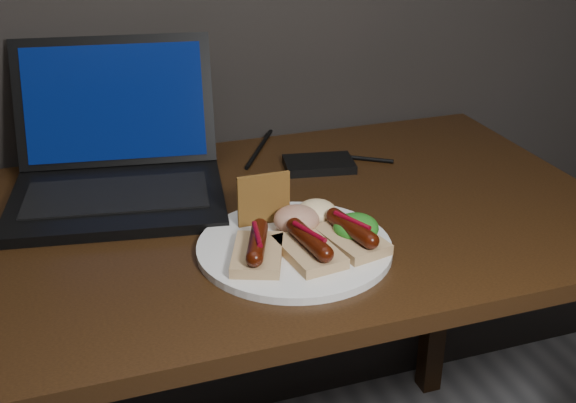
{
  "coord_description": "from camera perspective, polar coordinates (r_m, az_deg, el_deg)",
  "views": [
    {
      "loc": [
        -0.2,
        0.35,
        1.29
      ],
      "look_at": [
        0.11,
        1.28,
        0.82
      ],
      "focal_mm": 45.0,
      "sensor_mm": 36.0,
      "label": 1
    }
  ],
  "objects": [
    {
      "name": "coleslaw_mound",
      "position": [
        1.15,
        2.28,
        -0.8
      ],
      "size": [
        0.06,
        0.06,
        0.04
      ],
      "primitive_type": "ellipsoid",
      "color": "white",
      "rests_on": "plate"
    },
    {
      "name": "bread_sausage_center",
      "position": [
        1.05,
        1.68,
        -3.56
      ],
      "size": [
        0.08,
        0.12,
        0.04
      ],
      "color": "#D7B47E",
      "rests_on": "plate"
    },
    {
      "name": "salsa_mound",
      "position": [
        1.12,
        0.68,
        -1.42
      ],
      "size": [
        0.07,
        0.07,
        0.04
      ],
      "primitive_type": "ellipsoid",
      "color": "maroon",
      "rests_on": "plate"
    },
    {
      "name": "bread_sausage_left",
      "position": [
        1.05,
        -2.43,
        -3.76
      ],
      "size": [
        0.11,
        0.13,
        0.04
      ],
      "color": "#D7B47E",
      "rests_on": "plate"
    },
    {
      "name": "desk_cables",
      "position": [
        1.32,
        -7.6,
        1.38
      ],
      "size": [
        0.86,
        0.43,
        0.01
      ],
      "color": "black",
      "rests_on": "desk"
    },
    {
      "name": "salad_greens",
      "position": [
        1.1,
        5.39,
        -2.06
      ],
      "size": [
        0.07,
        0.07,
        0.04
      ],
      "primitive_type": "ellipsoid",
      "color": "#1F5B12",
      "rests_on": "plate"
    },
    {
      "name": "hard_drive",
      "position": [
        1.39,
        2.46,
        2.96
      ],
      "size": [
        0.14,
        0.11,
        0.02
      ],
      "primitive_type": "cube",
      "rotation": [
        0.0,
        0.0,
        -0.18
      ],
      "color": "black",
      "rests_on": "desk"
    },
    {
      "name": "crispbread",
      "position": [
        1.14,
        -1.93,
        0.19
      ],
      "size": [
        0.09,
        0.01,
        0.08
      ],
      "primitive_type": "cube",
      "color": "olive",
      "rests_on": "plate"
    },
    {
      "name": "plate",
      "position": [
        1.1,
        0.51,
        -3.66
      ],
      "size": [
        0.31,
        0.31,
        0.01
      ],
      "primitive_type": "cylinder",
      "rotation": [
        0.0,
        0.0,
        -0.06
      ],
      "color": "white",
      "rests_on": "desk"
    },
    {
      "name": "laptop",
      "position": [
        1.31,
        -13.4,
        2.96
      ],
      "size": [
        0.41,
        0.4,
        0.25
      ],
      "color": "black",
      "rests_on": "desk"
    },
    {
      "name": "bread_sausage_right",
      "position": [
        1.09,
        5.04,
        -2.63
      ],
      "size": [
        0.09,
        0.13,
        0.04
      ],
      "color": "#D7B47E",
      "rests_on": "plate"
    },
    {
      "name": "desk",
      "position": [
        1.23,
        -6.64,
        -5.43
      ],
      "size": [
        1.4,
        0.7,
        0.75
      ],
      "color": "#341E0D",
      "rests_on": "ground"
    }
  ]
}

